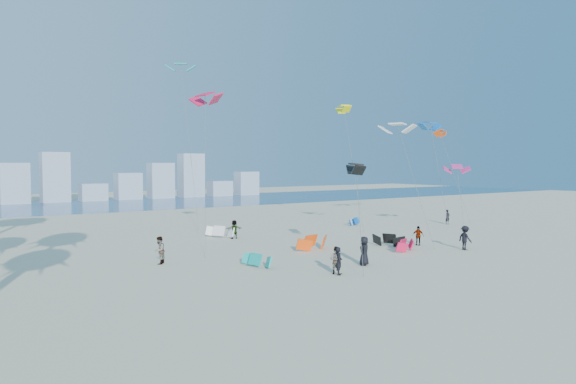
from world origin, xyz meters
TOP-DOWN VIEW (x-y plane):
  - ground at (0.00, 0.00)m, footprint 220.00×220.00m
  - ocean at (0.00, 72.00)m, footprint 220.00×220.00m
  - kitesurfer_near at (1.62, 8.85)m, footprint 0.67×0.71m
  - kitesurfer_mid at (1.65, 9.14)m, footprint 0.88×0.98m
  - kitesurfers_far at (7.78, 16.19)m, footprint 34.96×16.53m
  - grounded_kites at (7.56, 18.95)m, footprint 22.86×16.66m
  - flying_kites at (13.73, 22.43)m, footprint 33.31×29.26m
  - distant_skyline at (-1.19, 82.00)m, footprint 85.00×3.00m

SIDE VIEW (x-z plane):
  - ground at x=0.00m, z-range 0.00..0.00m
  - ocean at x=0.00m, z-range 0.01..0.01m
  - grounded_kites at x=7.56m, z-range -0.06..0.95m
  - kitesurfer_near at x=1.62m, z-range 0.00..1.63m
  - kitesurfer_mid at x=1.65m, z-range 0.00..1.64m
  - kitesurfers_far at x=7.78m, z-range -0.06..1.80m
  - distant_skyline at x=-1.19m, z-range -1.11..7.29m
  - flying_kites at x=13.73m, z-range 2.38..19.27m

